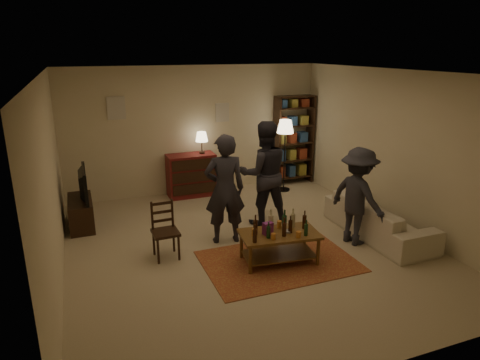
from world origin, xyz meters
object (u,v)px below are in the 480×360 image
coffee_table (279,237)px  dresser (192,174)px  person_right (264,173)px  sofa (379,218)px  person_by_sofa (358,197)px  bookshelf (293,139)px  person_left (225,189)px  dining_chair (164,228)px  floor_lamp (285,131)px  tv_stand (81,206)px

coffee_table → dresser: dresser is taller
dresser → person_right: person_right is taller
sofa → person_right: person_right is taller
person_by_sofa → bookshelf: bearing=-23.6°
coffee_table → person_left: person_left is taller
dining_chair → floor_lamp: (3.08, 2.18, 0.87)m
dining_chair → bookshelf: 4.46m
dresser → person_right: size_ratio=0.73×
dining_chair → person_right: bearing=17.5°
person_left → person_by_sofa: size_ratio=1.13×
person_right → tv_stand: bearing=-9.5°
coffee_table → bookshelf: (2.02, 3.43, 0.63)m
tv_stand → person_right: bearing=-18.2°
sofa → person_by_sofa: 0.72m
dining_chair → tv_stand: size_ratio=0.83×
coffee_table → dining_chair: size_ratio=1.36×
dining_chair → bookshelf: bookshelf is taller
dining_chair → dresser: size_ratio=0.65×
floor_lamp → person_left: (-2.06, -2.00, -0.43)m
person_left → bookshelf: bearing=-126.8°
sofa → person_left: size_ratio=1.17×
dresser → floor_lamp: bearing=-11.4°
person_right → coffee_table: bearing=83.4°
tv_stand → person_by_sofa: bearing=-29.1°
coffee_table → floor_lamp: floor_lamp is taller
floor_lamp → person_by_sofa: size_ratio=1.00×
dining_chair → floor_lamp: floor_lamp is taller
person_right → sofa: bearing=151.7°
floor_lamp → dresser: bearing=168.6°
coffee_table → dresser: (-0.41, 3.37, 0.07)m
dining_chair → dresser: dresser is taller
sofa → person_by_sofa: bearing=99.6°
person_left → person_right: bearing=-142.8°
floor_lamp → person_left: 2.91m
dining_chair → dresser: 2.81m
floor_lamp → person_right: size_ratio=0.85×
bookshelf → floor_lamp: 0.71m
tv_stand → dresser: 2.43m
sofa → person_right: 2.08m
bookshelf → person_right: bookshelf is taller
bookshelf → person_left: bearing=-135.6°
person_left → person_by_sofa: bearing=166.4°
sofa → person_left: person_left is taller
dining_chair → person_left: bearing=8.4°
tv_stand → person_right: (3.06, -1.01, 0.54)m
coffee_table → bookshelf: size_ratio=0.59×
sofa → person_right: size_ratio=1.12×
sofa → person_by_sofa: size_ratio=1.32×
dresser → person_by_sofa: size_ratio=0.86×
bookshelf → person_right: bearing=-129.4°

